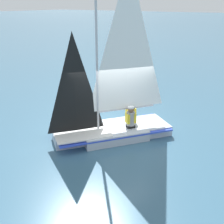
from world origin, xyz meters
TOP-DOWN VIEW (x-y plane):
  - ground_plane at (0.00, 0.00)m, footprint 260.00×260.00m
  - sailboat_main at (0.02, -0.02)m, footprint 4.28×3.73m
  - sailor_helm at (0.38, -0.55)m, footprint 0.43×0.42m
  - sailor_crew at (0.84, -0.28)m, footprint 0.43×0.42m

SIDE VIEW (x-z plane):
  - ground_plane at x=0.00m, z-range 0.00..0.00m
  - sailor_helm at x=0.38m, z-range 0.05..1.21m
  - sailor_crew at x=0.84m, z-range 0.05..1.21m
  - sailboat_main at x=0.02m, z-range -2.14..3.83m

